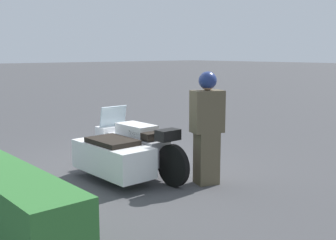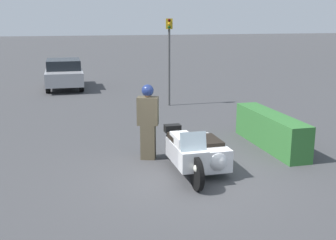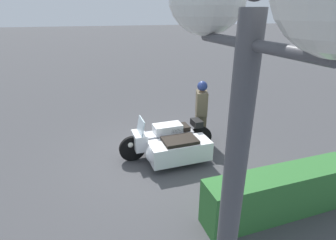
{
  "view_description": "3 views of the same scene",
  "coord_description": "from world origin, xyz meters",
  "px_view_note": "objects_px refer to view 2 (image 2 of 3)",
  "views": [
    {
      "loc": [
        -6.38,
        4.34,
        2.2
      ],
      "look_at": [
        -0.33,
        -0.9,
        0.91
      ],
      "focal_mm": 45.0,
      "sensor_mm": 36.0,
      "label": 1
    },
    {
      "loc": [
        8.35,
        -2.74,
        3.47
      ],
      "look_at": [
        -0.87,
        -0.33,
        1.15
      ],
      "focal_mm": 45.0,
      "sensor_mm": 36.0,
      "label": 2
    },
    {
      "loc": [
        1.7,
        6.05,
        3.72
      ],
      "look_at": [
        -0.48,
        -0.45,
        0.9
      ],
      "focal_mm": 28.0,
      "sensor_mm": 36.0,
      "label": 3
    }
  ],
  "objects_px": {
    "hedge_bush_curbside": "(271,130)",
    "parked_car_background": "(64,73)",
    "officer_rider": "(148,120)",
    "traffic_light_far": "(169,49)",
    "police_motorcycle": "(197,153)"
  },
  "relations": [
    {
      "from": "officer_rider",
      "to": "parked_car_background",
      "type": "relative_size",
      "value": 0.46
    },
    {
      "from": "officer_rider",
      "to": "traffic_light_far",
      "type": "distance_m",
      "value": 6.77
    },
    {
      "from": "police_motorcycle",
      "to": "traffic_light_far",
      "type": "bearing_deg",
      "value": 169.66
    },
    {
      "from": "police_motorcycle",
      "to": "traffic_light_far",
      "type": "distance_m",
      "value": 7.86
    },
    {
      "from": "officer_rider",
      "to": "parked_car_background",
      "type": "bearing_deg",
      "value": -151.79
    },
    {
      "from": "officer_rider",
      "to": "hedge_bush_curbside",
      "type": "xyz_separation_m",
      "value": [
        -0.11,
        3.45,
        -0.53
      ]
    },
    {
      "from": "hedge_bush_curbside",
      "to": "parked_car_background",
      "type": "bearing_deg",
      "value": -155.8
    },
    {
      "from": "hedge_bush_curbside",
      "to": "traffic_light_far",
      "type": "xyz_separation_m",
      "value": [
        -6.17,
        -1.25,
        1.8
      ]
    },
    {
      "from": "officer_rider",
      "to": "hedge_bush_curbside",
      "type": "height_order",
      "value": "officer_rider"
    },
    {
      "from": "traffic_light_far",
      "to": "police_motorcycle",
      "type": "bearing_deg",
      "value": 2.98
    },
    {
      "from": "officer_rider",
      "to": "police_motorcycle",
      "type": "bearing_deg",
      "value": 53.91
    },
    {
      "from": "officer_rider",
      "to": "parked_car_background",
      "type": "distance_m",
      "value": 11.96
    },
    {
      "from": "hedge_bush_curbside",
      "to": "parked_car_background",
      "type": "height_order",
      "value": "parked_car_background"
    },
    {
      "from": "hedge_bush_curbside",
      "to": "parked_car_background",
      "type": "distance_m",
      "value": 12.84
    },
    {
      "from": "officer_rider",
      "to": "traffic_light_far",
      "type": "xyz_separation_m",
      "value": [
        -6.27,
        2.2,
        1.27
      ]
    }
  ]
}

